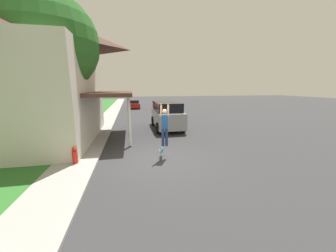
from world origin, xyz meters
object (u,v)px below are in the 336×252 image
Objects in this scene: suv_parked at (167,115)px; skateboarder at (165,125)px; lawn_tree_near at (49,43)px; skateboard at (162,150)px; fire_hydrant at (75,156)px; car_down_street at (134,104)px.

suv_parked is 2.41× the size of skateboarder.
skateboarder is at bearing -28.24° from lawn_tree_near.
skateboarder reaches higher than suv_parked.
fire_hydrant is at bearing -178.61° from skateboard.
car_down_street is at bearing 92.15° from skateboard.
skateboard is at bearing 165.86° from skateboarder.
skateboarder is (0.96, -21.96, 0.99)m from car_down_street.
car_down_street is at bearing 92.51° from skateboarder.
car_down_street reaches higher than fire_hydrant.
skateboard is (5.24, -2.85, -5.05)m from lawn_tree_near.
skateboarder is at bearing -87.49° from car_down_street.
suv_parked is 1.16× the size of car_down_street.
lawn_tree_near is at bearing -103.04° from car_down_street.
skateboarder is 2.74× the size of fire_hydrant.
suv_parked is 5.72× the size of skateboard.
suv_parked is at bearing 50.94° from fire_hydrant.
fire_hydrant is at bearing -62.90° from lawn_tree_near.
fire_hydrant is (-5.21, -6.42, -0.67)m from suv_parked.
skateboard is 1.16× the size of fire_hydrant.
suv_parked is 6.52m from skateboarder.
suv_parked is at bearing 27.36° from lawn_tree_near.
lawn_tree_near is 8.71m from suv_parked.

